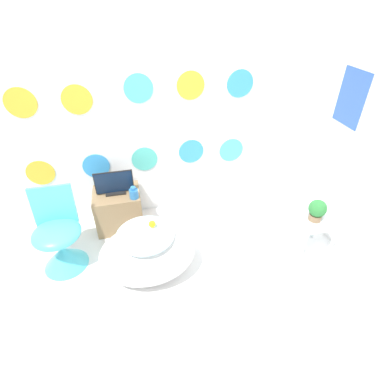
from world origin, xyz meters
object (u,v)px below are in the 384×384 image
Objects in this scene: tv at (114,184)px; vase at (134,193)px; bathtub at (148,254)px; potted_plant_left at (317,210)px; chair at (61,244)px.

tv is 2.97× the size of vase.
vase is (-0.06, 0.68, 0.26)m from bathtub.
potted_plant_left reaches higher than vase.
chair is 2.62m from potted_plant_left.
bathtub is 0.90m from chair.
chair reaches higher than potted_plant_left.
chair is at bearing 171.73° from potted_plant_left.
bathtub is 0.92m from tv.
potted_plant_left is at bearing -23.87° from tv.
potted_plant_left is at bearing -1.96° from bathtub.
vase is at bearing 157.60° from potted_plant_left.
tv is at bearing 41.08° from chair.
tv is 1.79× the size of potted_plant_left.
potted_plant_left is (2.58, -0.37, 0.27)m from chair.
tv is 2.18m from potted_plant_left.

